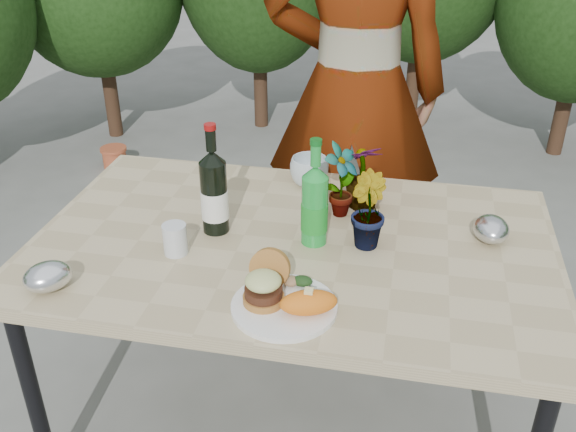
% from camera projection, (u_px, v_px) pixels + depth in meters
% --- Properties ---
extents(ground, '(80.00, 80.00, 0.00)m').
position_uv_depth(ground, '(292.00, 415.00, 2.35)').
color(ground, '#61625D').
rests_on(ground, ground).
extents(patio_table, '(1.60, 1.00, 0.75)m').
position_uv_depth(patio_table, '(293.00, 256.00, 2.01)').
color(patio_table, tan).
rests_on(patio_table, ground).
extents(shrub_hedge, '(6.88, 5.08, 1.99)m').
position_uv_depth(shrub_hedge, '(418.00, 27.00, 2.97)').
color(shrub_hedge, '#382316').
rests_on(shrub_hedge, ground).
extents(dinner_plate, '(0.28, 0.28, 0.01)m').
position_uv_depth(dinner_plate, '(284.00, 307.00, 1.68)').
color(dinner_plate, white).
rests_on(dinner_plate, patio_table).
extents(burger_stack, '(0.11, 0.16, 0.11)m').
position_uv_depth(burger_stack, '(265.00, 283.00, 1.68)').
color(burger_stack, '#B7722D').
rests_on(burger_stack, dinner_plate).
extents(sweet_potato, '(0.17, 0.12, 0.06)m').
position_uv_depth(sweet_potato, '(309.00, 303.00, 1.63)').
color(sweet_potato, orange).
rests_on(sweet_potato, dinner_plate).
extents(grilled_veg, '(0.08, 0.05, 0.03)m').
position_uv_depth(grilled_veg, '(297.00, 281.00, 1.74)').
color(grilled_veg, olive).
rests_on(grilled_veg, dinner_plate).
extents(wine_bottle, '(0.09, 0.09, 0.36)m').
position_uv_depth(wine_bottle, '(214.00, 193.00, 1.97)').
color(wine_bottle, black).
rests_on(wine_bottle, patio_table).
extents(sparkling_water, '(0.08, 0.08, 0.34)m').
position_uv_depth(sparkling_water, '(315.00, 206.00, 1.91)').
color(sparkling_water, green).
rests_on(sparkling_water, patio_table).
extents(plastic_cup, '(0.07, 0.07, 0.09)m').
position_uv_depth(plastic_cup, '(175.00, 239.00, 1.89)').
color(plastic_cup, silver).
rests_on(plastic_cup, patio_table).
extents(seedling_left, '(0.15, 0.16, 0.25)m').
position_uv_depth(seedling_left, '(341.00, 181.00, 2.06)').
color(seedling_left, '#215E20').
rests_on(seedling_left, patio_table).
extents(seedling_mid, '(0.15, 0.16, 0.23)m').
position_uv_depth(seedling_mid, '(366.00, 210.00, 1.91)').
color(seedling_mid, '#29571D').
rests_on(seedling_mid, patio_table).
extents(seedling_right, '(0.17, 0.17, 0.22)m').
position_uv_depth(seedling_right, '(364.00, 176.00, 2.12)').
color(seedling_right, '#255D20').
rests_on(seedling_right, patio_table).
extents(blue_bowl, '(0.16, 0.16, 0.11)m').
position_uv_depth(blue_bowl, '(309.00, 172.00, 2.29)').
color(blue_bowl, silver).
rests_on(blue_bowl, patio_table).
extents(foil_packet_left, '(0.17, 0.17, 0.08)m').
position_uv_depth(foil_packet_left, '(48.00, 276.00, 1.74)').
color(foil_packet_left, silver).
rests_on(foil_packet_left, patio_table).
extents(foil_packet_right, '(0.12, 0.14, 0.08)m').
position_uv_depth(foil_packet_right, '(491.00, 229.00, 1.96)').
color(foil_packet_right, silver).
rests_on(foil_packet_right, patio_table).
extents(person, '(0.74, 0.51, 1.98)m').
position_uv_depth(person, '(355.00, 90.00, 2.51)').
color(person, '#9B6E4D').
rests_on(person, ground).
extents(terracotta_pot, '(0.17, 0.17, 0.14)m').
position_uv_depth(terracotta_pot, '(114.00, 157.00, 4.18)').
color(terracotta_pot, '#B54F2E').
rests_on(terracotta_pot, ground).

